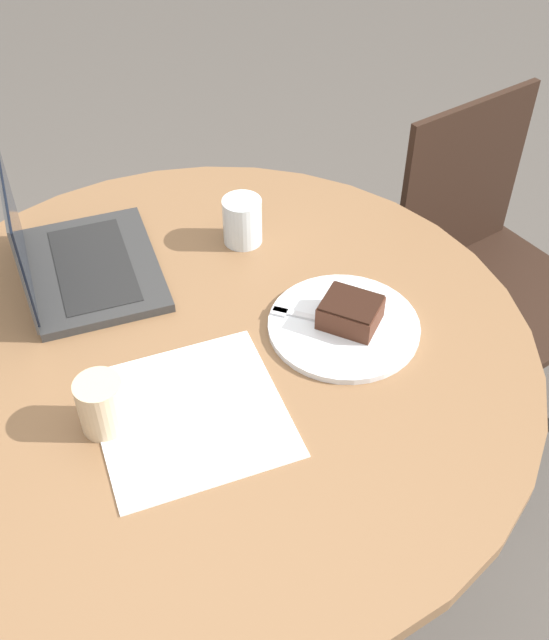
{
  "coord_description": "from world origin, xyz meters",
  "views": [
    {
      "loc": [
        -0.6,
        -0.69,
        1.66
      ],
      "look_at": [
        0.1,
        -0.08,
        0.79
      ],
      "focal_mm": 42.0,
      "sensor_mm": 36.0,
      "label": 1
    }
  ],
  "objects_px": {
    "chair": "(486,277)",
    "plate": "(344,326)",
    "laptop": "(76,258)",
    "coffee_glass": "(102,405)"
  },
  "relations": [
    {
      "from": "coffee_glass",
      "to": "laptop",
      "type": "relative_size",
      "value": 0.24
    },
    {
      "from": "chair",
      "to": "coffee_glass",
      "type": "relative_size",
      "value": 9.31
    },
    {
      "from": "plate",
      "to": "laptop",
      "type": "height_order",
      "value": "laptop"
    },
    {
      "from": "chair",
      "to": "plate",
      "type": "xyz_separation_m",
      "value": [
        -0.64,
        -0.02,
        0.3
      ]
    },
    {
      "from": "laptop",
      "to": "coffee_glass",
      "type": "bearing_deg",
      "value": -2.79
    },
    {
      "from": "laptop",
      "to": "chair",
      "type": "bearing_deg",
      "value": 91.03
    },
    {
      "from": "chair",
      "to": "laptop",
      "type": "height_order",
      "value": "laptop"
    },
    {
      "from": "coffee_glass",
      "to": "laptop",
      "type": "height_order",
      "value": "laptop"
    },
    {
      "from": "chair",
      "to": "plate",
      "type": "bearing_deg",
      "value": 15.67
    },
    {
      "from": "plate",
      "to": "coffee_glass",
      "type": "relative_size",
      "value": 2.84
    }
  ]
}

